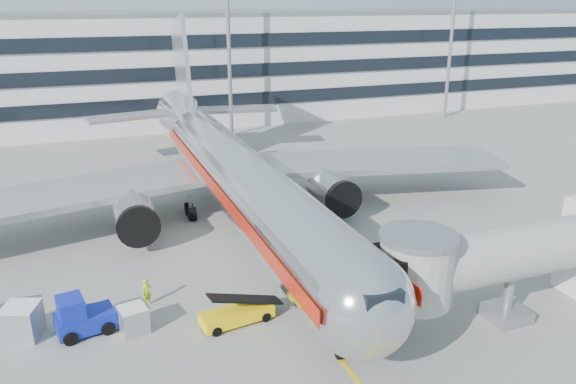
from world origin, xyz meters
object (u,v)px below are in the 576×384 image
object	(u,v)px
main_jet	(234,173)
cargo_container_front	(133,320)
belt_loader	(237,313)
baggage_tug	(81,317)
ramp_worker	(147,292)
cargo_container_right	(22,321)

from	to	relation	value
main_jet	cargo_container_front	bearing A→B (deg)	-125.12
belt_loader	baggage_tug	distance (m)	8.43
baggage_tug	cargo_container_front	xyz separation A→B (m)	(2.66, -0.84, -0.24)
baggage_tug	ramp_worker	distance (m)	4.13
belt_loader	main_jet	bearing A→B (deg)	74.75
main_jet	cargo_container_front	size ratio (longest dim) A/B	30.48
cargo_container_right	ramp_worker	distance (m)	6.78
main_jet	baggage_tug	xyz separation A→B (m)	(-12.19, -12.70, -3.24)
main_jet	belt_loader	distance (m)	15.64
belt_loader	cargo_container_right	world-z (taller)	belt_loader
cargo_container_right	cargo_container_front	world-z (taller)	cargo_container_right
belt_loader	ramp_worker	distance (m)	5.84
main_jet	cargo_container_right	bearing A→B (deg)	-141.84
main_jet	cargo_container_front	xyz separation A→B (m)	(-9.52, -13.54, -3.48)
belt_loader	cargo_container_right	xyz separation A→B (m)	(-11.17, 2.76, 0.36)
cargo_container_right	ramp_worker	world-z (taller)	cargo_container_right
main_jet	baggage_tug	distance (m)	17.90
baggage_tug	ramp_worker	world-z (taller)	baggage_tug
main_jet	baggage_tug	bearing A→B (deg)	-133.82
cargo_container_front	ramp_worker	bearing A→B (deg)	67.94
belt_loader	cargo_container_front	size ratio (longest dim) A/B	2.65
main_jet	belt_loader	size ratio (longest dim) A/B	11.49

